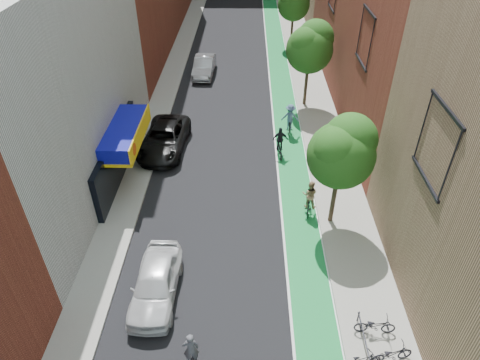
{
  "coord_description": "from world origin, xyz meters",
  "views": [
    {
      "loc": [
        1.0,
        -7.51,
        15.89
      ],
      "look_at": [
        0.64,
        11.76,
        1.5
      ],
      "focal_mm": 32.0,
      "sensor_mm": 36.0,
      "label": 1
    }
  ],
  "objects_px": {
    "cyclist_lane_far": "(290,120)",
    "cyclist_lane_mid": "(280,145)",
    "cyclist_lead": "(192,358)",
    "parked_car_silver": "(204,66)",
    "cyclist_lane_near": "(309,199)",
    "parked_car_black": "(164,139)",
    "parked_car_white": "(156,283)"
  },
  "relations": [
    {
      "from": "cyclist_lane_far",
      "to": "cyclist_lane_mid",
      "type": "bearing_deg",
      "value": 78.9
    },
    {
      "from": "cyclist_lead",
      "to": "cyclist_lane_mid",
      "type": "xyz_separation_m",
      "value": [
        4.22,
        15.2,
        0.08
      ]
    },
    {
      "from": "parked_car_silver",
      "to": "cyclist_lane_mid",
      "type": "bearing_deg",
      "value": -63.08
    },
    {
      "from": "cyclist_lead",
      "to": "cyclist_lane_near",
      "type": "bearing_deg",
      "value": -127.76
    },
    {
      "from": "cyclist_lane_mid",
      "to": "parked_car_black",
      "type": "bearing_deg",
      "value": -9.58
    },
    {
      "from": "parked_car_silver",
      "to": "cyclist_lane_near",
      "type": "distance_m",
      "value": 20.64
    },
    {
      "from": "parked_car_silver",
      "to": "cyclist_lane_mid",
      "type": "xyz_separation_m",
      "value": [
        6.2,
        -13.41,
        -0.06
      ]
    },
    {
      "from": "cyclist_lead",
      "to": "cyclist_lane_mid",
      "type": "height_order",
      "value": "cyclist_lane_mid"
    },
    {
      "from": "cyclist_lane_near",
      "to": "cyclist_lane_mid",
      "type": "relative_size",
      "value": 1.02
    },
    {
      "from": "cyclist_lead",
      "to": "cyclist_lane_far",
      "type": "bearing_deg",
      "value": -112.98
    },
    {
      "from": "parked_car_silver",
      "to": "cyclist_lead",
      "type": "distance_m",
      "value": 28.68
    },
    {
      "from": "parked_car_silver",
      "to": "cyclist_lane_near",
      "type": "bearing_deg",
      "value": -66.61
    },
    {
      "from": "parked_car_black",
      "to": "cyclist_lane_mid",
      "type": "distance_m",
      "value": 7.82
    },
    {
      "from": "parked_car_white",
      "to": "cyclist_lead",
      "type": "distance_m",
      "value": 4.0
    },
    {
      "from": "cyclist_lane_near",
      "to": "cyclist_lane_far",
      "type": "height_order",
      "value": "cyclist_lane_far"
    },
    {
      "from": "cyclist_lane_mid",
      "to": "cyclist_lane_far",
      "type": "height_order",
      "value": "cyclist_lane_far"
    },
    {
      "from": "parked_car_black",
      "to": "cyclist_lane_mid",
      "type": "height_order",
      "value": "cyclist_lane_mid"
    },
    {
      "from": "parked_car_black",
      "to": "cyclist_lead",
      "type": "distance_m",
      "value": 16.19
    },
    {
      "from": "parked_car_white",
      "to": "cyclist_lane_near",
      "type": "relative_size",
      "value": 2.3
    },
    {
      "from": "parked_car_white",
      "to": "cyclist_lane_far",
      "type": "bearing_deg",
      "value": 65.22
    },
    {
      "from": "cyclist_lead",
      "to": "cyclist_lane_far",
      "type": "xyz_separation_m",
      "value": [
        5.08,
        18.13,
        0.35
      ]
    },
    {
      "from": "cyclist_lead",
      "to": "cyclist_lane_near",
      "type": "relative_size",
      "value": 0.98
    },
    {
      "from": "parked_car_white",
      "to": "parked_car_black",
      "type": "distance_m",
      "value": 12.42
    },
    {
      "from": "cyclist_lane_near",
      "to": "cyclist_lane_far",
      "type": "xyz_separation_m",
      "value": [
        -0.43,
        8.75,
        0.12
      ]
    },
    {
      "from": "parked_car_black",
      "to": "parked_car_silver",
      "type": "height_order",
      "value": "parked_car_black"
    },
    {
      "from": "parked_car_black",
      "to": "cyclist_lane_near",
      "type": "xyz_separation_m",
      "value": [
        9.09,
        -6.4,
        0.08
      ]
    },
    {
      "from": "cyclist_lane_near",
      "to": "cyclist_lane_mid",
      "type": "height_order",
      "value": "cyclist_lane_near"
    },
    {
      "from": "cyclist_lead",
      "to": "parked_car_silver",
      "type": "bearing_deg",
      "value": -93.37
    },
    {
      "from": "cyclist_lead",
      "to": "cyclist_lane_far",
      "type": "height_order",
      "value": "cyclist_lane_far"
    },
    {
      "from": "cyclist_lane_near",
      "to": "cyclist_lead",
      "type": "bearing_deg",
      "value": 71.94
    },
    {
      "from": "cyclist_lane_near",
      "to": "cyclist_lane_far",
      "type": "bearing_deg",
      "value": -74.8
    },
    {
      "from": "parked_car_silver",
      "to": "cyclist_lane_near",
      "type": "xyz_separation_m",
      "value": [
        7.49,
        -19.23,
        0.09
      ]
    }
  ]
}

